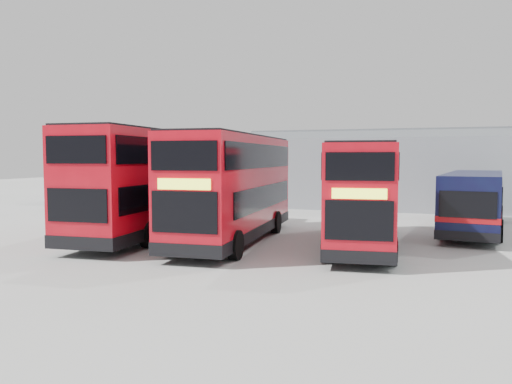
# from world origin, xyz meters

# --- Properties ---
(ground_plane) EXTENTS (120.00, 120.00, 0.00)m
(ground_plane) POSITION_xyz_m (0.00, 0.00, 0.00)
(ground_plane) COLOR #AEAEA9
(ground_plane) RESTS_ON ground
(office_block) EXTENTS (12.30, 8.32, 5.12)m
(office_block) POSITION_xyz_m (-14.00, 17.99, 2.58)
(office_block) COLOR navy
(office_block) RESTS_ON ground
(maintenance_shed) EXTENTS (30.50, 12.00, 5.89)m
(maintenance_shed) POSITION_xyz_m (8.00, 20.00, 2.60)
(maintenance_shed) COLOR #90949D
(maintenance_shed) RESTS_ON ground
(double_decker_left) EXTENTS (3.58, 11.75, 4.90)m
(double_decker_left) POSITION_xyz_m (-5.33, 0.26, 2.44)
(double_decker_left) COLOR red
(double_decker_left) RESTS_ON ground
(double_decker_centre) EXTENTS (3.37, 11.10, 4.63)m
(double_decker_centre) POSITION_xyz_m (-1.13, 0.06, 2.31)
(double_decker_centre) COLOR red
(double_decker_centre) RESTS_ON ground
(double_decker_right) EXTENTS (3.51, 10.15, 4.21)m
(double_decker_right) POSITION_xyz_m (4.23, 0.57, 2.10)
(double_decker_right) COLOR red
(double_decker_right) RESTS_ON ground
(single_decker_blue) EXTENTS (3.81, 10.97, 2.92)m
(single_decker_blue) POSITION_xyz_m (9.04, 6.58, 1.45)
(single_decker_blue) COLOR #0B1333
(single_decker_blue) RESTS_ON ground
(panel_van) EXTENTS (3.50, 5.90, 2.42)m
(panel_van) POSITION_xyz_m (-15.32, 11.46, 1.35)
(panel_van) COLOR silver
(panel_van) RESTS_ON ground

